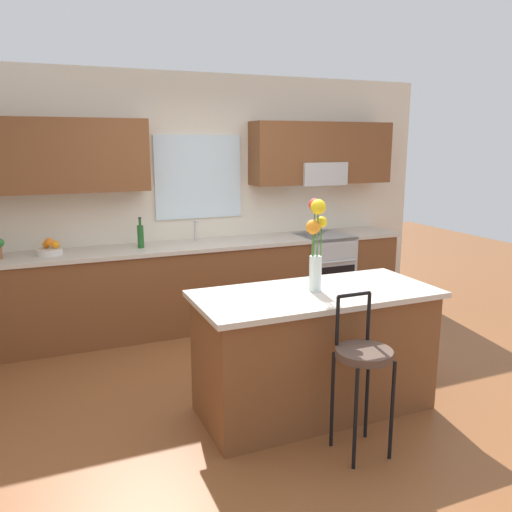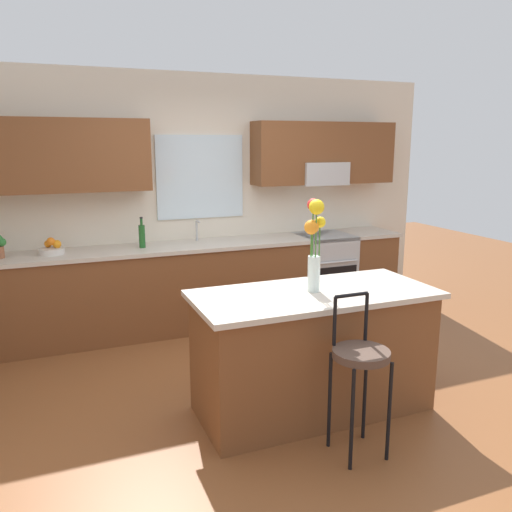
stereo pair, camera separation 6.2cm
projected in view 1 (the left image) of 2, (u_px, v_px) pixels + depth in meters
ground_plane at (273, 390)px, 4.26m from camera, size 14.00×14.00×0.00m
back_wall_assembly at (201, 186)px, 5.73m from camera, size 5.60×0.50×2.70m
counter_run at (209, 284)px, 5.69m from camera, size 4.56×0.64×0.92m
sink_faucet at (195, 228)px, 5.66m from camera, size 0.02×0.13×0.23m
oven_range at (322, 273)px, 6.19m from camera, size 0.60×0.64×0.92m
kitchen_island at (315, 351)px, 3.87m from camera, size 1.77×0.81×0.92m
bar_stool_near at (363, 360)px, 3.28m from camera, size 0.36×0.36×1.04m
flower_vase at (316, 237)px, 3.69m from camera, size 0.16×0.16×0.67m
fruit_bowl_oranges at (50, 249)px, 4.99m from camera, size 0.24×0.24×0.16m
bottle_olive_oil at (141, 236)px, 5.29m from camera, size 0.06×0.06×0.31m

